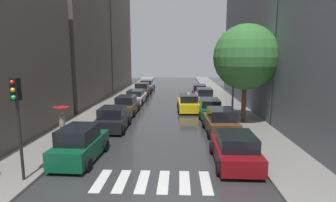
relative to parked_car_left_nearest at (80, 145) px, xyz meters
name	(u,v)px	position (x,y,z in m)	size (l,w,h in m)	color
ground_plane	(170,102)	(3.95, 18.39, -0.86)	(28.00, 72.00, 0.04)	#303032
sidewalk_left	(115,101)	(-2.55, 18.39, -0.77)	(3.00, 72.00, 0.15)	gray
sidewalk_right	(225,101)	(10.45, 18.39, -0.77)	(3.00, 72.00, 0.15)	gray
crosswalk_stripes	(153,181)	(3.95, -2.23, -0.83)	(4.95, 2.20, 0.01)	silver
building_left_far	(103,10)	(-7.05, 30.98, 11.69)	(6.00, 14.48, 25.06)	#564C47
building_right_mid	(269,36)	(14.95, 18.11, 6.70)	(6.00, 21.35, 15.08)	slate
parked_car_left_nearest	(80,145)	(0.00, 0.00, 0.00)	(2.10, 4.16, 1.82)	#0C4C2D
parked_car_left_second	(113,119)	(0.25, 5.94, -0.06)	(2.23, 4.11, 1.68)	black
parked_car_left_third	(127,105)	(0.19, 11.41, -0.05)	(2.05, 4.37, 1.68)	brown
parked_car_left_fourth	(136,97)	(0.15, 17.18, -0.12)	(2.13, 4.83, 1.53)	silver
parked_car_left_fifth	(142,89)	(0.03, 23.36, -0.05)	(2.16, 4.06, 1.71)	brown
parked_car_left_sixth	(147,86)	(0.02, 28.71, -0.09)	(2.18, 4.70, 1.60)	#B2B7BF
parked_car_right_nearest	(235,150)	(7.83, -0.18, -0.09)	(2.19, 4.20, 1.60)	maroon
parked_car_right_second	(221,122)	(7.93, 5.28, -0.02)	(2.30, 4.18, 1.76)	brown
parked_car_right_third	(210,108)	(7.78, 10.90, -0.11)	(2.09, 4.78, 1.54)	#0C4C2D
parked_car_right_fourth	(204,97)	(7.82, 16.63, 0.00)	(2.02, 4.81, 1.82)	#B2B7BF
parked_car_right_fifth	(199,91)	(7.72, 22.57, -0.08)	(2.17, 4.88, 1.61)	maroon
taxi_midroad	(188,103)	(5.93, 13.01, -0.08)	(2.19, 4.66, 1.81)	yellow
pedestrian_foreground	(62,116)	(-2.22, 3.02, 0.77)	(0.95, 0.95, 2.06)	#38513D
street_tree_right	(246,57)	(10.16, 8.26, 4.38)	(5.04, 5.04, 7.60)	#513823
traffic_light_left_corner	(17,107)	(-1.50, -2.61, 2.45)	(0.30, 0.42, 4.30)	black
lamp_post_right	(234,74)	(9.50, 9.39, 3.04)	(0.60, 0.28, 6.41)	#595B60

